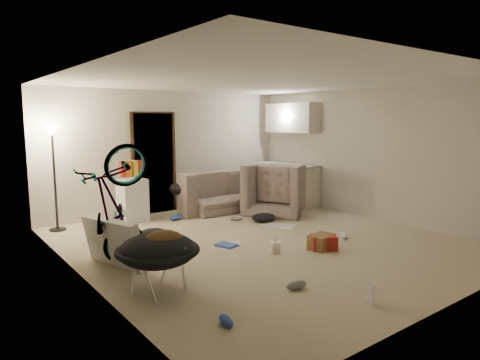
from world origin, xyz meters
TOP-DOWN VIEW (x-y plane):
  - floor at (0.00, 0.00)m, footprint 5.50×6.00m
  - ceiling at (0.00, 0.00)m, footprint 5.50×6.00m
  - wall_back at (0.00, 3.01)m, footprint 5.50×0.02m
  - wall_front at (0.00, -3.01)m, footprint 5.50×0.02m
  - wall_left at (-2.76, 0.00)m, footprint 0.02×6.00m
  - wall_right at (2.76, 0.00)m, footprint 0.02×6.00m
  - doorway at (-0.40, 2.97)m, footprint 0.85×0.10m
  - door_trim at (-0.40, 2.94)m, footprint 0.97×0.04m
  - floor_lamp at (-2.40, 2.65)m, footprint 0.28×0.28m
  - kitchen_counter at (2.43, 2.00)m, footprint 0.60×1.50m
  - counter_top at (2.43, 2.00)m, footprint 0.64×1.54m
  - kitchen_uppers at (2.56, 2.00)m, footprint 0.38×1.40m
  - sofa at (0.92, 2.45)m, footprint 2.19×0.88m
  - armchair at (1.74, 1.48)m, footprint 1.49×1.54m
  - bicycle at (-2.30, 0.20)m, footprint 1.68×0.81m
  - book_asset at (-0.62, -2.55)m, footprint 0.30×0.28m
  - mini_fridge at (-1.05, 2.55)m, footprint 0.47×0.47m
  - snack_box_0 at (-1.22, 2.55)m, footprint 0.11×0.09m
  - snack_box_1 at (-1.10, 2.55)m, footprint 0.12×0.09m
  - snack_box_2 at (-0.98, 2.55)m, footprint 0.12×0.10m
  - snack_box_3 at (-0.86, 2.55)m, footprint 0.11×0.09m
  - saucer_chair at (-2.20, -0.86)m, footprint 0.93×0.93m
  - hoodie at (-2.15, -0.89)m, footprint 0.56×0.50m
  - sofa_drape at (-0.03, 2.45)m, footprint 0.63×0.55m
  - tv_box at (-2.30, 0.24)m, footprint 0.54×1.01m
  - drink_case_a at (0.46, -0.85)m, footprint 0.42×0.34m
  - drink_case_b at (0.47, -0.89)m, footprint 0.45×0.43m
  - juicer at (-0.21, -0.57)m, footprint 0.16×0.16m
  - newspaper at (0.87, 0.57)m, footprint 0.72×0.76m
  - book_blue at (-0.59, 0.11)m, footprint 0.30×0.35m
  - book_white at (-0.44, 0.12)m, footprint 0.27×0.29m
  - shoe_0 at (-0.39, 2.07)m, footprint 0.32×0.18m
  - shoe_1 at (0.50, 1.34)m, footprint 0.25×0.21m
  - shoe_2 at (-2.06, -1.96)m, footprint 0.14×0.26m
  - shoe_3 at (-0.92, -1.74)m, footprint 0.28×0.15m
  - shoe_4 at (1.18, -0.68)m, footprint 0.26×0.27m
  - clothes_lump_a at (-1.32, 1.15)m, footprint 0.64×0.59m
  - clothes_lump_b at (0.90, 1.00)m, footprint 0.54×0.49m

SIDE VIEW (x-z plane):
  - floor at x=0.00m, z-range -0.02..0.00m
  - newspaper at x=0.87m, z-range 0.00..0.01m
  - book_asset at x=-0.62m, z-range 0.00..0.02m
  - book_white at x=-0.44m, z-range 0.00..0.02m
  - book_blue at x=-0.59m, z-range 0.00..0.03m
  - shoe_1 at x=0.50m, z-range 0.00..0.09m
  - shoe_2 at x=-2.06m, z-range 0.00..0.09m
  - shoe_4 at x=1.18m, z-range 0.00..0.10m
  - shoe_3 at x=-0.92m, z-range 0.00..0.10m
  - shoe_0 at x=-0.39m, z-range 0.00..0.11m
  - clothes_lump_b at x=0.90m, z-range 0.00..0.15m
  - clothes_lump_a at x=-1.32m, z-range 0.00..0.17m
  - juicer at x=-0.21m, z-range -0.02..0.21m
  - drink_case_b at x=0.47m, z-range 0.00..0.21m
  - drink_case_a at x=0.46m, z-range 0.00..0.22m
  - sofa at x=0.92m, z-range 0.00..0.64m
  - tv_box at x=-2.30m, z-range -0.01..0.66m
  - armchair at x=1.74m, z-range 0.00..0.77m
  - saucer_chair at x=-2.20m, z-range 0.06..0.72m
  - mini_fridge at x=-1.05m, z-range 0.00..0.80m
  - bicycle at x=-2.30m, z-range -0.04..0.91m
  - kitchen_counter at x=2.43m, z-range 0.00..0.88m
  - sofa_drape at x=-0.03m, z-range 0.40..0.68m
  - hoodie at x=-2.15m, z-range 0.48..0.70m
  - counter_top at x=2.43m, z-range 0.88..0.92m
  - snack_box_0 at x=-1.22m, z-range 0.85..1.15m
  - snack_box_1 at x=-1.10m, z-range 0.85..1.15m
  - snack_box_2 at x=-0.98m, z-range 0.85..1.15m
  - snack_box_3 at x=-0.86m, z-range 0.85..1.15m
  - doorway at x=-0.40m, z-range 0.00..2.04m
  - door_trim at x=-0.40m, z-range -0.03..2.07m
  - wall_back at x=0.00m, z-range 0.00..2.50m
  - wall_front at x=0.00m, z-range 0.00..2.50m
  - wall_left at x=-2.76m, z-range 0.00..2.50m
  - wall_right at x=2.76m, z-range 0.00..2.50m
  - floor_lamp at x=-2.40m, z-range 0.40..2.21m
  - kitchen_uppers at x=2.56m, z-range 1.62..2.27m
  - ceiling at x=0.00m, z-range 2.50..2.52m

